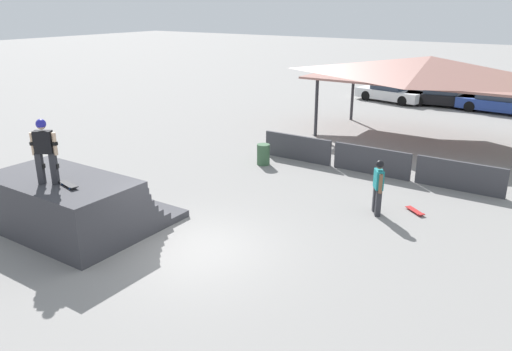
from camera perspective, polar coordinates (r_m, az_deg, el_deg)
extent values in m
plane|color=gray|center=(13.63, -7.13, -8.37)|extent=(160.00, 160.00, 0.00)
cube|color=#38383D|center=(15.86, -18.51, -4.76)|extent=(4.41, 4.02, 0.20)
cube|color=#38383D|center=(15.57, -19.72, -4.54)|extent=(4.41, 3.22, 0.20)
cube|color=#38383D|center=(15.42, -20.23, -4.01)|extent=(4.41, 2.93, 0.20)
cube|color=#38383D|center=(15.29, -20.61, -3.41)|extent=(4.41, 2.74, 0.20)
cube|color=#38383D|center=(15.18, -20.91, -2.78)|extent=(4.41, 2.60, 0.20)
cube|color=#38383D|center=(15.08, -21.16, -2.11)|extent=(4.41, 2.50, 0.20)
cube|color=#38383D|center=(15.00, -21.35, -1.42)|extent=(4.41, 2.43, 0.20)
cube|color=#38383D|center=(14.92, -21.51, -0.70)|extent=(4.41, 2.39, 0.20)
cylinder|color=silver|center=(15.55, -18.03, 0.75)|extent=(4.32, 0.07, 0.07)
cube|color=#2D2D33|center=(14.39, -22.07, 0.76)|extent=(0.22, 0.22, 0.86)
cube|color=black|center=(14.41, -22.04, 0.99)|extent=(0.25, 0.23, 0.12)
cube|color=#2D2D33|center=(14.54, -23.42, 0.76)|extent=(0.22, 0.22, 0.86)
cube|color=black|center=(14.56, -23.40, 0.99)|extent=(0.25, 0.23, 0.12)
cube|color=black|center=(14.27, -23.12, 3.54)|extent=(0.52, 0.45, 0.61)
cylinder|color=beige|center=(14.17, -22.03, 3.38)|extent=(0.16, 0.16, 0.61)
cylinder|color=black|center=(14.17, -22.03, 3.42)|extent=(0.24, 0.24, 0.09)
cylinder|color=beige|center=(14.41, -24.15, 3.33)|extent=(0.16, 0.16, 0.61)
cylinder|color=black|center=(14.40, -24.15, 3.38)|extent=(0.24, 0.24, 0.09)
sphere|color=beige|center=(14.17, -23.36, 5.32)|extent=(0.24, 0.24, 0.24)
sphere|color=#232399|center=(14.16, -23.37, 5.43)|extent=(0.26, 0.26, 0.26)
cylinder|color=blue|center=(13.98, -19.99, -1.25)|extent=(0.06, 0.04, 0.05)
cylinder|color=blue|center=(13.93, -20.51, -1.39)|extent=(0.06, 0.04, 0.05)
cylinder|color=blue|center=(14.40, -20.78, -0.77)|extent=(0.06, 0.04, 0.05)
cylinder|color=blue|center=(14.35, -21.29, -0.90)|extent=(0.06, 0.04, 0.05)
cube|color=black|center=(14.15, -20.66, -0.94)|extent=(0.79, 0.36, 0.02)
cube|color=black|center=(13.84, -20.07, -1.24)|extent=(0.13, 0.22, 0.02)
cube|color=#2D2D33|center=(16.16, 13.50, -2.60)|extent=(0.22, 0.22, 0.84)
cube|color=#2D2D33|center=(15.82, 13.78, -3.10)|extent=(0.22, 0.22, 0.84)
cube|color=teal|center=(15.74, 13.85, -0.41)|extent=(0.44, 0.51, 0.60)
cylinder|color=brown|center=(16.02, 13.61, -0.23)|extent=(0.16, 0.16, 0.60)
cylinder|color=brown|center=(15.50, 14.06, -0.93)|extent=(0.16, 0.16, 0.60)
sphere|color=brown|center=(15.60, 13.97, 1.14)|extent=(0.23, 0.23, 0.23)
sphere|color=black|center=(15.59, 13.98, 1.25)|extent=(0.26, 0.26, 0.26)
cylinder|color=red|center=(16.42, 18.35, -4.21)|extent=(0.06, 0.06, 0.05)
cylinder|color=red|center=(16.34, 17.95, -4.28)|extent=(0.06, 0.06, 0.05)
cylinder|color=red|center=(16.77, 17.42, -3.61)|extent=(0.06, 0.06, 0.05)
cylinder|color=red|center=(16.70, 17.02, -3.68)|extent=(0.06, 0.06, 0.05)
cube|color=#B22323|center=(16.54, 17.69, -3.83)|extent=(0.73, 0.63, 0.02)
cube|color=#B22323|center=(16.28, 18.40, -4.22)|extent=(0.20, 0.21, 0.02)
cube|color=#3D3D42|center=(20.94, 4.76, 3.17)|extent=(3.05, 0.12, 1.05)
cube|color=#3D3D42|center=(19.65, 13.06, 1.66)|extent=(3.05, 0.12, 1.05)
cube|color=#3D3D42|center=(18.83, 22.28, -0.07)|extent=(3.05, 0.12, 1.05)
cylinder|color=#2D2D33|center=(24.71, 6.91, 7.67)|extent=(0.16, 0.16, 2.81)
cylinder|color=#2D2D33|center=(28.63, 10.97, 9.03)|extent=(0.16, 0.16, 2.81)
cube|color=#9E6B60|center=(24.87, 19.12, 10.24)|extent=(10.91, 5.16, 0.10)
pyramid|color=#9E6B60|center=(24.80, 19.27, 11.55)|extent=(10.69, 5.05, 1.05)
cylinder|color=#385B3D|center=(20.29, 0.85, 2.42)|extent=(0.52, 0.52, 0.85)
cube|color=silver|center=(34.88, 15.11, 8.96)|extent=(4.72, 2.58, 0.62)
cube|color=#283342|center=(34.86, 15.02, 9.86)|extent=(2.32, 1.84, 0.46)
cube|color=silver|center=(34.82, 15.05, 10.23)|extent=(2.22, 1.79, 0.04)
cylinder|color=black|center=(34.96, 17.70, 8.46)|extent=(0.67, 0.32, 0.64)
cylinder|color=black|center=(33.57, 16.41, 8.18)|extent=(0.67, 0.32, 0.64)
cylinder|color=black|center=(36.27, 13.86, 9.17)|extent=(0.67, 0.32, 0.64)
cylinder|color=black|center=(34.93, 12.47, 8.90)|extent=(0.67, 0.32, 0.64)
cube|color=black|center=(34.33, 20.51, 8.25)|extent=(4.60, 2.34, 0.62)
cube|color=#283342|center=(34.25, 20.42, 9.16)|extent=(2.23, 1.73, 0.46)
cube|color=black|center=(34.22, 20.46, 9.54)|extent=(2.13, 1.68, 0.04)
cylinder|color=black|center=(35.05, 22.80, 7.90)|extent=(0.66, 0.29, 0.64)
cylinder|color=black|center=(33.50, 22.63, 7.46)|extent=(0.66, 0.29, 0.64)
cylinder|color=black|center=(35.26, 18.43, 8.47)|extent=(0.66, 0.29, 0.64)
cylinder|color=black|center=(33.73, 18.06, 8.06)|extent=(0.66, 0.29, 0.64)
cube|color=navy|center=(33.47, 25.85, 7.30)|extent=(4.58, 2.04, 0.62)
cube|color=#283342|center=(33.40, 25.78, 8.24)|extent=(2.18, 1.57, 0.46)
cube|color=navy|center=(33.37, 25.84, 8.62)|extent=(2.08, 1.53, 0.04)
cylinder|color=black|center=(34.53, 23.92, 7.61)|extent=(0.65, 0.25, 0.64)
cylinder|color=black|center=(33.09, 23.21, 7.26)|extent=(0.65, 0.25, 0.64)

